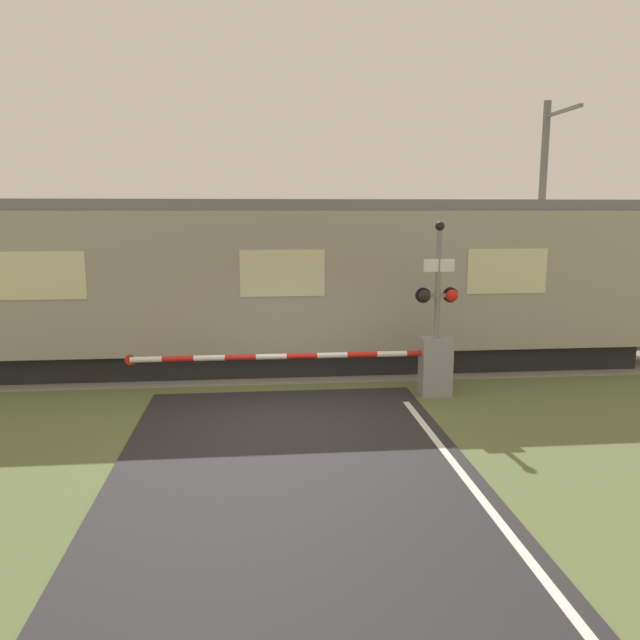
{
  "coord_description": "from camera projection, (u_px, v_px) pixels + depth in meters",
  "views": [
    {
      "loc": [
        -0.46,
        -10.35,
        3.66
      ],
      "look_at": [
        0.78,
        2.08,
        1.47
      ],
      "focal_mm": 35.0,
      "sensor_mm": 36.0,
      "label": 1
    }
  ],
  "objects": [
    {
      "name": "track_bed",
      "position": [
        279.0,
        365.0,
        14.88
      ],
      "size": [
        36.0,
        3.2,
        0.13
      ],
      "color": "gray",
      "rests_on": "ground_plane"
    },
    {
      "name": "crossing_barrier",
      "position": [
        408.0,
        364.0,
        12.4
      ],
      "size": [
        6.35,
        0.44,
        1.18
      ],
      "color": "gray",
      "rests_on": "ground_plane"
    },
    {
      "name": "ground_plane",
      "position": [
        287.0,
        424.0,
        10.82
      ],
      "size": [
        80.0,
        80.0,
        0.0
      ],
      "primitive_type": "plane",
      "color": "#5B6B3D"
    },
    {
      "name": "train",
      "position": [
        280.0,
        283.0,
        14.55
      ],
      "size": [
        17.85,
        2.8,
        3.9
      ],
      "color": "black",
      "rests_on": "ground_plane"
    },
    {
      "name": "signal_post",
      "position": [
        438.0,
        299.0,
        12.18
      ],
      "size": [
        0.85,
        0.26,
        3.46
      ],
      "color": "gray",
      "rests_on": "ground_plane"
    },
    {
      "name": "catenary_pole",
      "position": [
        541.0,
        220.0,
        17.02
      ],
      "size": [
        0.2,
        1.9,
        6.54
      ],
      "color": "slate",
      "rests_on": "ground_plane"
    }
  ]
}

